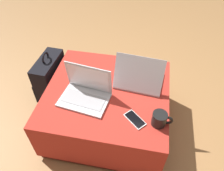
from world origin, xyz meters
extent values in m
plane|color=#9E7042|center=(0.00, 0.00, 0.00)|extent=(14.00, 14.00, 0.00)
cube|color=maroon|center=(0.00, 0.00, 0.03)|extent=(0.85, 0.80, 0.05)
cube|color=#B22D23|center=(0.00, 0.00, 0.22)|extent=(0.89, 0.83, 0.35)
cube|color=silver|center=(-0.14, -0.12, 0.41)|extent=(0.36, 0.27, 0.02)
cube|color=#9E9EA3|center=(-0.14, -0.13, 0.41)|extent=(0.30, 0.16, 0.00)
cube|color=silver|center=(-0.12, -0.02, 0.52)|extent=(0.33, 0.07, 0.22)
cube|color=white|center=(-0.12, -0.03, 0.52)|extent=(0.29, 0.06, 0.20)
cube|color=#B7B7BC|center=(0.22, 0.14, 0.41)|extent=(0.36, 0.29, 0.02)
cube|color=#B2B2B7|center=(0.22, 0.15, 0.41)|extent=(0.31, 0.17, 0.00)
cube|color=#B7B7BC|center=(0.21, 0.06, 0.53)|extent=(0.35, 0.14, 0.24)
cube|color=#B23D93|center=(0.21, 0.07, 0.53)|extent=(0.31, 0.12, 0.21)
cube|color=white|center=(0.23, -0.22, 0.40)|extent=(0.16, 0.15, 0.01)
cube|color=black|center=(0.23, -0.22, 0.41)|extent=(0.14, 0.14, 0.00)
cube|color=black|center=(-0.55, 0.20, 0.22)|extent=(0.16, 0.36, 0.43)
cube|color=black|center=(-0.63, 0.21, 0.13)|extent=(0.07, 0.28, 0.19)
torus|color=black|center=(-0.55, 0.20, 0.46)|extent=(0.02, 0.10, 0.10)
cylinder|color=black|center=(0.37, -0.22, 0.44)|extent=(0.09, 0.09, 0.09)
torus|color=black|center=(0.42, -0.22, 0.44)|extent=(0.07, 0.02, 0.07)
camera|label=1|loc=(0.24, -1.05, 1.54)|focal=35.00mm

